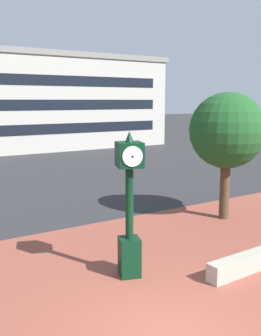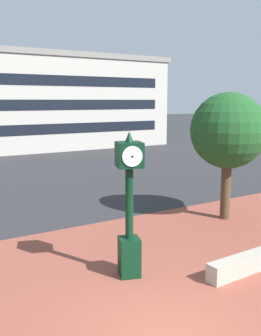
# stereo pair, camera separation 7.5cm
# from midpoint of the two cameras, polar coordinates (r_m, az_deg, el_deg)

# --- Properties ---
(ground_plane) EXTENTS (200.00, 200.00, 0.00)m
(ground_plane) POSITION_cam_midpoint_polar(r_m,az_deg,el_deg) (8.37, 6.06, -23.19)
(ground_plane) COLOR #2D2D30
(plaza_brick_paving) EXTENTS (44.00, 11.07, 0.01)m
(plaza_brick_paving) POSITION_cam_midpoint_polar(r_m,az_deg,el_deg) (9.45, 0.05, -18.93)
(plaza_brick_paving) COLOR brown
(plaza_brick_paving) RESTS_ON ground
(planter_wall) EXTENTS (3.21, 0.51, 0.50)m
(planter_wall) POSITION_cam_midpoint_polar(r_m,az_deg,el_deg) (11.34, 17.87, -12.94)
(planter_wall) COLOR #ADA393
(planter_wall) RESTS_ON ground
(street_clock) EXTENTS (0.80, 0.82, 3.82)m
(street_clock) POSITION_cam_midpoint_polar(r_m,az_deg,el_deg) (9.94, 0.03, -5.74)
(street_clock) COLOR black
(street_clock) RESTS_ON ground
(plaza_tree) EXTENTS (3.10, 2.88, 4.89)m
(plaza_tree) POSITION_cam_midpoint_polar(r_m,az_deg,el_deg) (15.29, 14.51, 5.10)
(plaza_tree) COLOR #4C3823
(plaza_tree) RESTS_ON ground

